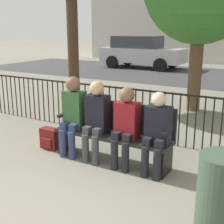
{
  "coord_description": "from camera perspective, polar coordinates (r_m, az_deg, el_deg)",
  "views": [
    {
      "loc": [
        2.23,
        -1.51,
        2.01
      ],
      "look_at": [
        0.0,
        2.39,
        0.8
      ],
      "focal_mm": 50.0,
      "sensor_mm": 36.0,
      "label": 1
    }
  ],
  "objects": [
    {
      "name": "seated_person_0",
      "position": [
        5.0,
        -7.15,
        0.11
      ],
      "size": [
        0.34,
        0.39,
        1.28
      ],
      "color": "navy",
      "rests_on": "ground"
    },
    {
      "name": "seated_person_3",
      "position": [
        4.34,
        8.21,
        -3.19
      ],
      "size": [
        0.34,
        0.39,
        1.18
      ],
      "color": "black",
      "rests_on": "ground"
    },
    {
      "name": "seated_person_2",
      "position": [
        4.52,
        2.51,
        -2.03
      ],
      "size": [
        0.34,
        0.39,
        1.2
      ],
      "color": "black",
      "rests_on": "ground"
    },
    {
      "name": "fence_railing",
      "position": [
        5.71,
        5.61,
        0.3
      ],
      "size": [
        9.01,
        0.03,
        0.95
      ],
      "color": "black",
      "rests_on": "ground"
    },
    {
      "name": "backpack",
      "position": [
        5.47,
        -11.29,
        -4.81
      ],
      "size": [
        0.32,
        0.22,
        0.36
      ],
      "color": "maroon",
      "rests_on": "ground"
    },
    {
      "name": "trash_bin",
      "position": [
        3.15,
        19.41,
        -15.31
      ],
      "size": [
        0.47,
        0.47,
        0.93
      ],
      "color": "#384C38",
      "rests_on": "ground"
    },
    {
      "name": "park_bench",
      "position": [
        4.8,
        0.48,
        -3.26
      ],
      "size": [
        1.88,
        0.45,
        0.92
      ],
      "color": "black",
      "rests_on": "ground"
    },
    {
      "name": "parked_car_0",
      "position": [
        16.31,
        5.36,
        10.96
      ],
      "size": [
        4.2,
        1.94,
        1.62
      ],
      "color": "#B7B7BC",
      "rests_on": "ground"
    },
    {
      "name": "seated_person_1",
      "position": [
        4.76,
        -2.92,
        -0.87
      ],
      "size": [
        0.34,
        0.39,
        1.25
      ],
      "color": "#3D3D42",
      "rests_on": "ground"
    }
  ]
}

